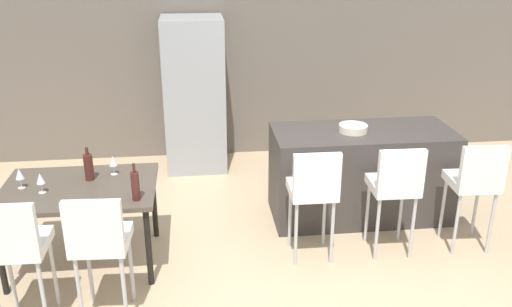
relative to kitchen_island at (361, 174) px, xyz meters
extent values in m
plane|color=tan|center=(-0.70, -0.72, -0.46)|extent=(10.00, 10.00, 0.00)
cube|color=#665B51|center=(-0.70, 1.96, 0.99)|extent=(10.00, 0.12, 2.90)
cube|color=#383330|center=(0.00, 0.00, 0.00)|extent=(1.78, 0.76, 0.92)
cube|color=white|center=(-0.66, -0.70, 0.19)|extent=(0.40, 0.40, 0.08)
cube|color=white|center=(-0.66, -0.87, 0.41)|extent=(0.40, 0.06, 0.36)
cylinder|color=#B2B2B7|center=(-0.82, -0.54, -0.16)|extent=(0.03, 0.03, 0.61)
cylinder|color=#B2B2B7|center=(-0.50, -0.54, -0.16)|extent=(0.03, 0.03, 0.61)
cylinder|color=#B2B2B7|center=(-0.82, -0.86, -0.16)|extent=(0.03, 0.03, 0.61)
cylinder|color=#B2B2B7|center=(-0.50, -0.86, -0.16)|extent=(0.03, 0.03, 0.61)
cube|color=white|center=(0.07, -0.70, 0.19)|extent=(0.41, 0.41, 0.08)
cube|color=white|center=(0.06, -0.87, 0.41)|extent=(0.40, 0.07, 0.36)
cylinder|color=#B2B2B7|center=(-0.09, -0.54, -0.16)|extent=(0.03, 0.03, 0.61)
cylinder|color=#B2B2B7|center=(0.23, -0.55, -0.16)|extent=(0.03, 0.03, 0.61)
cylinder|color=#B2B2B7|center=(-0.10, -0.86, -0.16)|extent=(0.03, 0.03, 0.61)
cylinder|color=#B2B2B7|center=(0.22, -0.87, -0.16)|extent=(0.03, 0.03, 0.61)
cube|color=white|center=(0.80, -0.70, 0.19)|extent=(0.42, 0.42, 0.08)
cube|color=white|center=(0.79, -0.87, 0.41)|extent=(0.40, 0.08, 0.36)
cylinder|color=#B2B2B7|center=(0.65, -0.53, -0.16)|extent=(0.03, 0.03, 0.61)
cylinder|color=#B2B2B7|center=(0.97, -0.55, -0.16)|extent=(0.03, 0.03, 0.61)
cylinder|color=#B2B2B7|center=(0.64, -0.85, -0.16)|extent=(0.03, 0.03, 0.61)
cylinder|color=#B2B2B7|center=(0.95, -0.87, -0.16)|extent=(0.03, 0.03, 0.61)
cube|color=#4C4238|center=(-2.65, -0.61, 0.26)|extent=(1.28, 0.91, 0.04)
cylinder|color=black|center=(-3.23, -0.21, -0.11)|extent=(0.05, 0.05, 0.70)
cylinder|color=black|center=(-2.07, -0.21, -0.11)|extent=(0.05, 0.05, 0.70)
cylinder|color=black|center=(-3.23, -1.00, -0.11)|extent=(0.05, 0.05, 0.70)
cylinder|color=black|center=(-2.07, -1.00, -0.11)|extent=(0.05, 0.05, 0.70)
cube|color=white|center=(-2.94, -1.36, 0.19)|extent=(0.41, 0.41, 0.08)
cube|color=white|center=(-2.94, -1.53, 0.41)|extent=(0.40, 0.07, 0.36)
cylinder|color=#B2B2B7|center=(-3.09, -1.20, -0.16)|extent=(0.03, 0.03, 0.61)
cylinder|color=#B2B2B7|center=(-2.77, -1.21, -0.16)|extent=(0.03, 0.03, 0.61)
cylinder|color=#B2B2B7|center=(-2.78, -1.53, -0.16)|extent=(0.03, 0.03, 0.61)
cube|color=white|center=(-2.36, -1.36, 0.19)|extent=(0.42, 0.42, 0.08)
cube|color=white|center=(-2.37, -1.53, 0.41)|extent=(0.40, 0.08, 0.36)
cylinder|color=#B2B2B7|center=(-2.51, -1.19, -0.16)|extent=(0.03, 0.03, 0.61)
cylinder|color=#B2B2B7|center=(-2.19, -1.21, -0.16)|extent=(0.03, 0.03, 0.61)
cylinder|color=#B2B2B7|center=(-2.53, -1.51, -0.16)|extent=(0.03, 0.03, 0.61)
cylinder|color=#B2B2B7|center=(-2.21, -1.53, -0.16)|extent=(0.03, 0.03, 0.61)
cylinder|color=#471E19|center=(-2.57, -0.47, 0.40)|extent=(0.08, 0.08, 0.23)
cylinder|color=#471E19|center=(-2.57, -0.47, 0.54)|extent=(0.03, 0.03, 0.07)
cylinder|color=#471E19|center=(-2.14, -0.91, 0.40)|extent=(0.07, 0.07, 0.24)
cylinder|color=#471E19|center=(-2.14, -0.91, 0.56)|extent=(0.02, 0.02, 0.08)
cylinder|color=silver|center=(-2.92, -0.69, 0.28)|extent=(0.06, 0.06, 0.00)
cylinder|color=silver|center=(-2.92, -0.69, 0.32)|extent=(0.01, 0.01, 0.08)
cone|color=silver|center=(-2.92, -0.69, 0.41)|extent=(0.07, 0.07, 0.09)
cylinder|color=silver|center=(-3.12, -0.58, 0.28)|extent=(0.06, 0.06, 0.00)
cylinder|color=silver|center=(-3.12, -0.58, 0.32)|extent=(0.01, 0.01, 0.08)
cone|color=silver|center=(-3.12, -0.58, 0.41)|extent=(0.07, 0.07, 0.09)
cylinder|color=silver|center=(-2.38, -0.38, 0.28)|extent=(0.06, 0.06, 0.00)
cylinder|color=silver|center=(-2.38, -0.38, 0.32)|extent=(0.01, 0.01, 0.08)
cone|color=silver|center=(-2.38, -0.38, 0.41)|extent=(0.07, 0.07, 0.09)
cube|color=#939699|center=(-1.64, 1.52, 0.46)|extent=(0.72, 0.68, 1.84)
cylinder|color=beige|center=(-0.11, -0.01, 0.50)|extent=(0.28, 0.28, 0.07)
camera|label=1|loc=(-1.64, -4.94, 2.25)|focal=38.54mm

